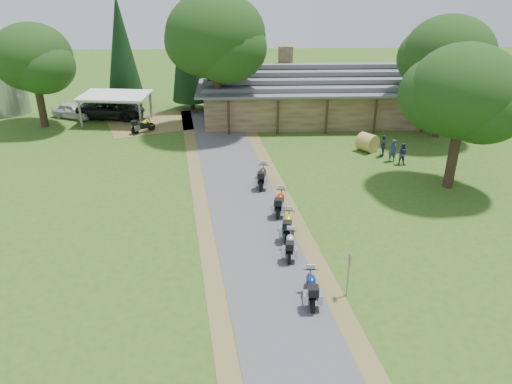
{
  "coord_description": "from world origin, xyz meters",
  "views": [
    {
      "loc": [
        -1.07,
        -19.6,
        13.58
      ],
      "look_at": [
        -0.25,
        5.22,
        1.6
      ],
      "focal_mm": 35.0,
      "sensor_mm": 36.0,
      "label": 1
    }
  ],
  "objects_px": {
    "lodge": "(319,91)",
    "silo": "(7,80)",
    "car_white_sedan": "(73,109)",
    "hay_bale": "(367,142)",
    "car_dark_suv": "(111,104)",
    "motorcycle_row_d": "(280,201)",
    "motorcycle_row_c": "(288,223)",
    "carport": "(116,108)",
    "motorcycle_carport_a": "(143,125)",
    "motorcycle_row_e": "(262,175)",
    "motorcycle_row_b": "(290,243)",
    "motorcycle_row_a": "(311,286)"
  },
  "relations": [
    {
      "from": "motorcycle_row_d",
      "to": "motorcycle_carport_a",
      "type": "bearing_deg",
      "value": 46.68
    },
    {
      "from": "car_white_sedan",
      "to": "motorcycle_carport_a",
      "type": "bearing_deg",
      "value": -97.74
    },
    {
      "from": "car_dark_suv",
      "to": "motorcycle_row_c",
      "type": "distance_m",
      "value": 25.5
    },
    {
      "from": "silo",
      "to": "carport",
      "type": "xyz_separation_m",
      "value": [
        10.31,
        -3.17,
        -1.86
      ]
    },
    {
      "from": "car_white_sedan",
      "to": "motorcycle_row_c",
      "type": "relative_size",
      "value": 2.52
    },
    {
      "from": "motorcycle_row_e",
      "to": "car_white_sedan",
      "type": "bearing_deg",
      "value": 55.95
    },
    {
      "from": "car_white_sedan",
      "to": "motorcycle_row_c",
      "type": "xyz_separation_m",
      "value": [
        17.46,
        -21.37,
        -0.16
      ]
    },
    {
      "from": "carport",
      "to": "car_white_sedan",
      "type": "height_order",
      "value": "carport"
    },
    {
      "from": "car_white_sedan",
      "to": "motorcycle_row_e",
      "type": "height_order",
      "value": "car_white_sedan"
    },
    {
      "from": "car_white_sedan",
      "to": "hay_bale",
      "type": "bearing_deg",
      "value": -86.48
    },
    {
      "from": "motorcycle_row_d",
      "to": "hay_bale",
      "type": "xyz_separation_m",
      "value": [
        7.33,
        9.59,
        -0.02
      ]
    },
    {
      "from": "hay_bale",
      "to": "lodge",
      "type": "bearing_deg",
      "value": 106.12
    },
    {
      "from": "lodge",
      "to": "motorcycle_row_c",
      "type": "distance_m",
      "value": 21.36
    },
    {
      "from": "motorcycle_row_a",
      "to": "motorcycle_row_c",
      "type": "bearing_deg",
      "value": 8.16
    },
    {
      "from": "car_dark_suv",
      "to": "motorcycle_row_a",
      "type": "bearing_deg",
      "value": -144.23
    },
    {
      "from": "carport",
      "to": "car_dark_suv",
      "type": "height_order",
      "value": "carport"
    },
    {
      "from": "silo",
      "to": "motorcycle_row_e",
      "type": "xyz_separation_m",
      "value": [
        22.47,
        -16.78,
        -2.39
      ]
    },
    {
      "from": "hay_bale",
      "to": "motorcycle_row_c",
      "type": "bearing_deg",
      "value": -120.23
    },
    {
      "from": "car_white_sedan",
      "to": "motorcycle_row_d",
      "type": "distance_m",
      "value": 25.48
    },
    {
      "from": "car_white_sedan",
      "to": "motorcycle_carport_a",
      "type": "distance_m",
      "value": 8.18
    },
    {
      "from": "motorcycle_row_b",
      "to": "motorcycle_row_e",
      "type": "height_order",
      "value": "motorcycle_row_e"
    },
    {
      "from": "car_dark_suv",
      "to": "hay_bale",
      "type": "relative_size",
      "value": 4.76
    },
    {
      "from": "silo",
      "to": "motorcycle_row_b",
      "type": "bearing_deg",
      "value": -46.81
    },
    {
      "from": "motorcycle_row_e",
      "to": "hay_bale",
      "type": "distance_m",
      "value": 10.08
    },
    {
      "from": "motorcycle_carport_a",
      "to": "motorcycle_row_e",
      "type": "bearing_deg",
      "value": -86.09
    },
    {
      "from": "motorcycle_row_b",
      "to": "motorcycle_row_c",
      "type": "bearing_deg",
      "value": 4.7
    },
    {
      "from": "car_dark_suv",
      "to": "carport",
      "type": "bearing_deg",
      "value": -141.99
    },
    {
      "from": "lodge",
      "to": "motorcycle_carport_a",
      "type": "distance_m",
      "value": 15.69
    },
    {
      "from": "lodge",
      "to": "motorcycle_row_a",
      "type": "bearing_deg",
      "value": -98.92
    },
    {
      "from": "motorcycle_row_b",
      "to": "lodge",
      "type": "bearing_deg",
      "value": -4.76
    },
    {
      "from": "motorcycle_row_c",
      "to": "motorcycle_row_d",
      "type": "xyz_separation_m",
      "value": [
        -0.22,
        2.62,
        -0.0
      ]
    },
    {
      "from": "motorcycle_row_a",
      "to": "motorcycle_carport_a",
      "type": "xyz_separation_m",
      "value": [
        -11.02,
        22.54,
        -0.04
      ]
    },
    {
      "from": "carport",
      "to": "motorcycle_row_b",
      "type": "distance_m",
      "value": 25.48
    },
    {
      "from": "motorcycle_row_c",
      "to": "carport",
      "type": "bearing_deg",
      "value": 43.52
    },
    {
      "from": "motorcycle_row_d",
      "to": "motorcycle_carport_a",
      "type": "xyz_separation_m",
      "value": [
        -10.28,
        14.45,
        -0.04
      ]
    },
    {
      "from": "lodge",
      "to": "silo",
      "type": "xyz_separation_m",
      "value": [
        -28.17,
        2.31,
        0.66
      ]
    },
    {
      "from": "carport",
      "to": "motorcycle_row_c",
      "type": "height_order",
      "value": "carport"
    },
    {
      "from": "motorcycle_row_e",
      "to": "motorcycle_row_a",
      "type": "bearing_deg",
      "value": -163.87
    },
    {
      "from": "car_dark_suv",
      "to": "motorcycle_row_d",
      "type": "bearing_deg",
      "value": -136.27
    },
    {
      "from": "silo",
      "to": "motorcycle_row_e",
      "type": "distance_m",
      "value": 28.15
    },
    {
      "from": "carport",
      "to": "lodge",
      "type": "bearing_deg",
      "value": 9.09
    },
    {
      "from": "carport",
      "to": "car_dark_suv",
      "type": "bearing_deg",
      "value": 127.11
    },
    {
      "from": "lodge",
      "to": "motorcycle_row_e",
      "type": "bearing_deg",
      "value": -111.47
    },
    {
      "from": "motorcycle_row_d",
      "to": "motorcycle_carport_a",
      "type": "relative_size",
      "value": 1.06
    },
    {
      "from": "silo",
      "to": "car_dark_suv",
      "type": "relative_size",
      "value": 0.96
    },
    {
      "from": "motorcycle_row_a",
      "to": "motorcycle_row_d",
      "type": "relative_size",
      "value": 1.0
    },
    {
      "from": "lodge",
      "to": "motorcycle_carport_a",
      "type": "height_order",
      "value": "lodge"
    },
    {
      "from": "motorcycle_row_c",
      "to": "hay_bale",
      "type": "height_order",
      "value": "motorcycle_row_c"
    },
    {
      "from": "motorcycle_carport_a",
      "to": "lodge",
      "type": "bearing_deg",
      "value": -23.59
    },
    {
      "from": "car_white_sedan",
      "to": "motorcycle_row_b",
      "type": "distance_m",
      "value": 29.06
    }
  ]
}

